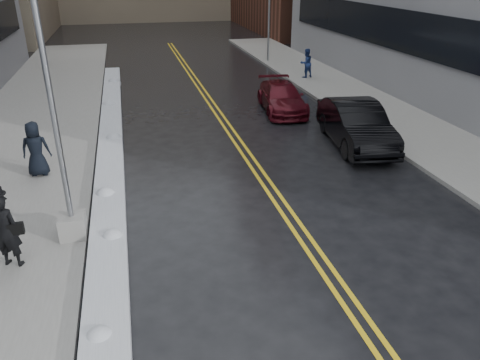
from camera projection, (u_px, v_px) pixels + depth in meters
ground at (216, 267)px, 11.00m from camera, size 160.00×160.00×0.00m
sidewalk_west at (26, 142)px, 18.56m from camera, size 5.50×50.00×0.15m
sidewalk_east at (384, 115)px, 21.94m from camera, size 4.00×50.00×0.15m
lane_line_left at (225, 128)px, 20.33m from camera, size 0.12×50.00×0.01m
lane_line_right at (232, 128)px, 20.39m from camera, size 0.12×50.00×0.01m
snow_ridge at (111, 150)px, 17.47m from camera, size 0.90×30.00×0.34m
lamppost at (60, 149)px, 11.00m from camera, size 0.65×0.65×7.62m
fire_hydrant at (366, 106)px, 21.52m from camera, size 0.26×0.26×0.73m
traffic_signal at (269, 13)px, 32.57m from camera, size 0.16×0.20×6.00m
pedestrian_fedora at (6, 230)px, 10.50m from camera, size 0.77×0.63×1.81m
pedestrian_c at (36, 149)px, 15.12m from camera, size 0.90×0.60×1.82m
pedestrian_east at (306, 63)px, 28.54m from camera, size 0.98×0.85×1.73m
car_black at (356, 124)px, 18.12m from camera, size 2.43×5.34×1.70m
car_maroon at (282, 98)px, 22.48m from camera, size 2.38×4.78×1.34m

